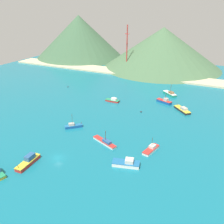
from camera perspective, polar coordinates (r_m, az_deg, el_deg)
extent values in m
cube|color=#146B7F|center=(105.38, -2.69, -2.55)|extent=(260.00, 280.00, 0.50)
cube|color=#14478C|center=(128.70, 12.23, 2.38)|extent=(8.50, 5.28, 1.28)
cube|color=red|center=(128.43, 12.26, 2.69)|extent=(8.67, 5.39, 0.20)
cube|color=#B2ADA3|center=(127.61, 12.66, 2.90)|extent=(2.64, 2.46, 1.44)
cylinder|color=#4C3823|center=(127.13, 12.59, 3.82)|extent=(0.15, 0.15, 2.67)
cube|color=red|center=(83.12, -19.26, -11.30)|extent=(3.10, 9.38, 1.11)
cube|color=gold|center=(82.75, -19.32, -10.93)|extent=(3.16, 9.57, 0.20)
cube|color=#28568C|center=(82.96, -18.88, -10.04)|extent=(2.12, 3.52, 1.56)
cylinder|color=#4C3823|center=(80.00, -21.34, -12.00)|extent=(0.16, 0.65, 1.50)
cube|color=silver|center=(86.12, 9.19, -8.89)|extent=(4.07, 8.13, 0.85)
cube|color=red|center=(85.84, 9.21, -8.60)|extent=(4.15, 8.29, 0.20)
cube|color=beige|center=(86.27, 9.56, -8.00)|extent=(2.28, 2.71, 0.95)
cylinder|color=#4C3823|center=(84.84, 9.50, -6.94)|extent=(0.12, 0.12, 3.22)
cube|color=#198466|center=(141.22, 13.51, 4.17)|extent=(8.91, 8.13, 1.15)
cube|color=white|center=(141.00, 13.53, 4.43)|extent=(9.09, 8.29, 0.20)
cube|color=brown|center=(139.96, 13.84, 4.49)|extent=(3.60, 3.49, 0.90)
cylinder|color=#4C3823|center=(139.61, 13.79, 5.55)|extent=(0.17, 0.17, 4.18)
cube|color=#232328|center=(120.92, 16.27, 0.44)|extent=(9.15, 9.34, 0.97)
cube|color=gold|center=(120.69, 16.30, 0.70)|extent=(9.34, 9.53, 0.20)
cube|color=#B2ADA3|center=(119.48, 16.67, 0.77)|extent=(3.77, 3.80, 1.17)
cylinder|color=#4C3823|center=(123.96, 15.19, 1.74)|extent=(0.49, 0.50, 1.32)
cube|color=red|center=(127.75, 0.11, 2.68)|extent=(7.37, 2.74, 0.85)
cube|color=#238C5B|center=(127.56, 0.11, 2.90)|extent=(7.52, 2.80, 0.20)
cube|color=silver|center=(126.95, 0.49, 3.11)|extent=(2.81, 2.03, 1.12)
cube|color=silver|center=(78.26, 3.31, -12.19)|extent=(9.05, 5.28, 1.16)
cube|color=#1E669E|center=(77.86, 3.32, -11.78)|extent=(9.23, 5.38, 0.20)
cube|color=beige|center=(77.35, 4.13, -11.43)|extent=(3.10, 2.98, 1.23)
cube|color=#14478C|center=(101.74, -9.05, -3.41)|extent=(6.42, 6.18, 0.94)
cube|color=#1E669E|center=(101.49, -9.07, -3.13)|extent=(6.55, 6.30, 0.20)
cube|color=#B2ADA3|center=(101.12, -9.59, -2.88)|extent=(2.60, 2.56, 1.03)
cylinder|color=#4C3823|center=(101.64, -7.32, -2.62)|extent=(0.49, 0.47, 1.27)
cylinder|color=#4C3823|center=(100.09, -9.43, -1.58)|extent=(0.11, 0.11, 3.92)
cube|color=silver|center=(89.63, -1.80, -7.20)|extent=(10.91, 6.08, 0.71)
cube|color=red|center=(89.40, -1.80, -6.95)|extent=(11.13, 6.20, 0.20)
cube|color=#28568C|center=(88.21, -1.23, -6.97)|extent=(4.02, 2.84, 0.94)
cylinder|color=#4C3823|center=(87.55, -1.56, -5.49)|extent=(0.18, 0.18, 3.65)
sphere|color=#232328|center=(115.77, 6.88, 0.03)|extent=(0.84, 0.84, 0.84)
sphere|color=#232328|center=(153.69, -10.37, 5.87)|extent=(0.75, 0.75, 0.75)
cube|color=beige|center=(176.83, 10.16, 8.42)|extent=(247.00, 16.71, 1.20)
cone|color=#3D6042|center=(241.46, -7.75, 17.21)|extent=(83.87, 83.87, 38.94)
cone|color=#476B47|center=(203.23, 11.87, 14.65)|extent=(94.04, 94.04, 31.51)
cylinder|color=#B7332D|center=(182.30, 3.54, 14.55)|extent=(0.85, 0.85, 34.44)
cylinder|color=#B7332D|center=(180.85, 3.63, 18.00)|extent=(3.44, 0.43, 0.43)
cylinder|color=#B7332D|center=(181.68, 3.58, 15.83)|extent=(0.43, 2.76, 0.43)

